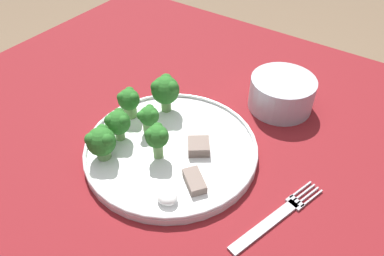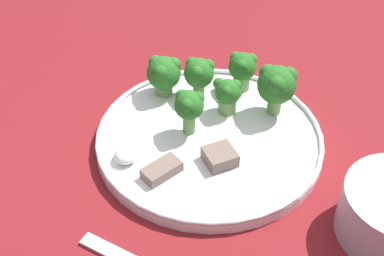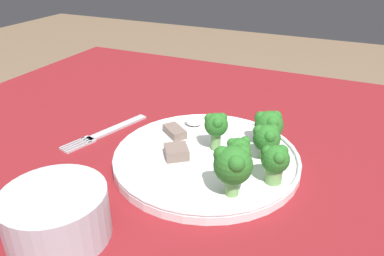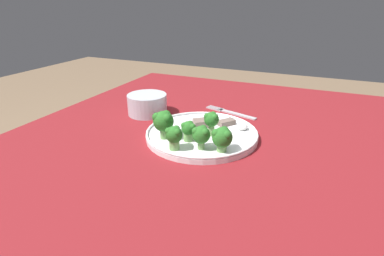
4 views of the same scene
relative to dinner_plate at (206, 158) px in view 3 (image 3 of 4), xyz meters
name	(u,v)px [view 3 (image 3 of 4)]	position (x,y,z in m)	size (l,w,h in m)	color
table	(187,211)	(0.03, 0.00, -0.11)	(1.08, 0.96, 0.72)	maroon
dinner_plate	(206,158)	(0.00, 0.00, 0.00)	(0.28, 0.28, 0.02)	white
fork	(107,132)	(0.19, -0.02, -0.01)	(0.07, 0.17, 0.00)	#B2B2B7
cream_bowl	(57,216)	(0.09, 0.21, 0.02)	(0.12, 0.12, 0.06)	#B7BCC6
broccoli_floret_near_rim_left	(267,138)	(-0.08, -0.03, 0.04)	(0.04, 0.04, 0.05)	#709E56
broccoli_floret_center_left	(239,151)	(-0.05, 0.01, 0.03)	(0.03, 0.03, 0.05)	#709E56
broccoli_floret_back_left	(216,125)	(0.00, -0.03, 0.04)	(0.04, 0.04, 0.06)	#709E56
broccoli_floret_front_left	(269,125)	(-0.07, -0.08, 0.04)	(0.05, 0.04, 0.05)	#709E56
broccoli_floret_center_back	(233,165)	(-0.06, 0.07, 0.05)	(0.05, 0.05, 0.07)	#709E56
broccoli_floret_mid_cluster	(275,160)	(-0.11, 0.02, 0.04)	(0.04, 0.04, 0.05)	#709E56
meat_slice_front_slice	(175,131)	(0.07, -0.04, 0.01)	(0.05, 0.05, 0.01)	#756056
meat_slice_middle_slice	(176,152)	(0.04, 0.02, 0.01)	(0.05, 0.05, 0.02)	#756056
sauce_dollop	(194,121)	(0.06, -0.09, 0.01)	(0.03, 0.03, 0.02)	white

